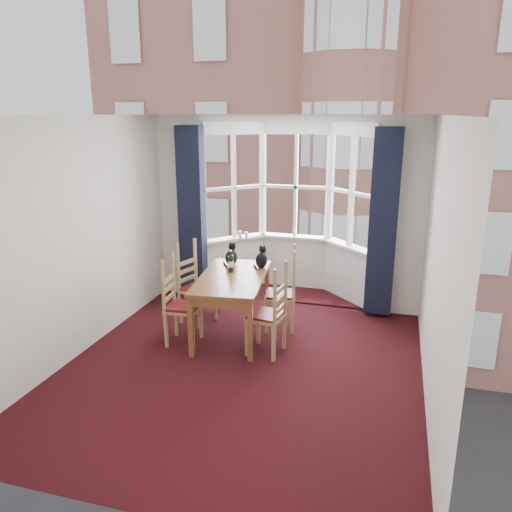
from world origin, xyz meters
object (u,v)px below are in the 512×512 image
at_px(chair_left_far, 193,288).
at_px(cat_right, 262,259).
at_px(chair_right_near, 273,317).
at_px(chair_left_near, 176,307).
at_px(wine_bottle, 231,263).
at_px(dining_table, 232,283).
at_px(candle_tall, 240,235).
at_px(chair_right_far, 287,296).
at_px(cat_left, 231,256).
at_px(candle_short, 246,235).

distance_m(chair_left_far, cat_right, 1.06).
height_order(chair_left_far, chair_right_near, same).
distance_m(chair_left_near, wine_bottle, 0.92).
height_order(chair_right_near, cat_right, cat_right).
height_order(dining_table, chair_left_far, chair_left_far).
bearing_deg(wine_bottle, chair_left_far, 169.17).
xyz_separation_m(wine_bottle, candle_tall, (-0.36, 1.54, -0.00)).
bearing_deg(dining_table, candle_tall, 104.17).
relative_size(dining_table, wine_bottle, 5.48).
height_order(cat_right, wine_bottle, cat_right).
relative_size(chair_right_far, cat_left, 2.91).
height_order(chair_left_far, candle_tall, candle_tall).
relative_size(cat_left, cat_right, 1.03).
xyz_separation_m(dining_table, wine_bottle, (-0.07, 0.16, 0.22)).
bearing_deg(chair_left_far, chair_left_near, -84.10).
distance_m(chair_right_far, candle_tall, 1.79).
bearing_deg(chair_right_far, candle_tall, 128.74).
bearing_deg(chair_left_near, wine_bottle, 47.95).
xyz_separation_m(chair_right_far, candle_short, (-0.98, 1.38, 0.45)).
height_order(chair_right_near, cat_left, cat_left).
bearing_deg(candle_tall, candle_short, 17.06).
bearing_deg(candle_short, dining_table, -79.14).
bearing_deg(chair_left_far, wine_bottle, -10.83).
xyz_separation_m(dining_table, chair_left_near, (-0.60, -0.43, -0.24)).
bearing_deg(chair_left_far, cat_left, 21.64).
relative_size(wine_bottle, candle_short, 2.96).
distance_m(chair_right_near, candle_tall, 2.42).
xyz_separation_m(chair_left_near, candle_short, (0.27, 2.16, 0.45)).
relative_size(chair_left_far, wine_bottle, 3.14).
bearing_deg(wine_bottle, cat_right, 42.87).
distance_m(chair_right_far, candle_short, 1.75).
xyz_separation_m(chair_left_near, wine_bottle, (0.53, 0.59, 0.46)).
bearing_deg(dining_table, chair_left_far, 157.42).
distance_m(chair_left_near, chair_right_far, 1.48).
height_order(chair_left_far, wine_bottle, wine_bottle).
height_order(chair_left_near, chair_right_near, same).
relative_size(chair_left_near, chair_right_near, 1.00).
xyz_separation_m(dining_table, chair_left_far, (-0.67, 0.28, -0.24)).
xyz_separation_m(chair_left_far, cat_right, (0.94, 0.19, 0.45)).
bearing_deg(chair_right_far, chair_right_near, -90.10).
distance_m(dining_table, chair_right_far, 0.78).
height_order(chair_left_near, chair_right_far, same).
relative_size(chair_left_near, candle_tall, 8.10).
xyz_separation_m(chair_left_far, cat_left, (0.51, 0.20, 0.45)).
relative_size(cat_right, wine_bottle, 1.05).
height_order(dining_table, chair_left_near, chair_left_near).
height_order(chair_right_far, wine_bottle, wine_bottle).
distance_m(chair_left_near, chair_right_near, 1.25).
height_order(cat_right, candle_short, cat_right).
bearing_deg(cat_right, candle_tall, 119.49).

